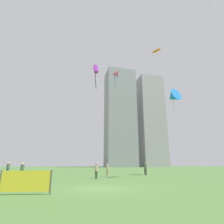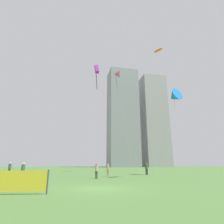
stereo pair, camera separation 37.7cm
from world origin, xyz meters
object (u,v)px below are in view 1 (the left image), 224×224
at_px(person_standing_2, 22,170).
at_px(event_banner, 26,181).
at_px(person_standing_4, 96,170).
at_px(kite_flying_7, 157,51).
at_px(person_standing_3, 107,169).
at_px(kite_flying_3, 173,97).
at_px(kite_flying_1, 115,74).
at_px(person_standing_1, 145,168).
at_px(kite_flying_2, 96,70).
at_px(distant_highrise_0, 120,117).
at_px(person_standing_5, 8,168).
at_px(distant_highrise_1, 148,122).

xyz_separation_m(person_standing_2, event_banner, (2.33, -11.75, -0.34)).
bearing_deg(person_standing_4, kite_flying_7, 34.39).
distance_m(person_standing_2, person_standing_3, 10.32).
relative_size(person_standing_4, kite_flying_3, 0.12).
xyz_separation_m(person_standing_3, kite_flying_1, (4.77, 12.79, 21.04)).
height_order(person_standing_1, kite_flying_2, kite_flying_2).
relative_size(person_standing_3, person_standing_4, 0.98).
bearing_deg(kite_flying_1, distant_highrise_0, 71.97).
xyz_separation_m(kite_flying_3, event_banner, (-19.01, -14.13, -11.72)).
xyz_separation_m(person_standing_2, kite_flying_1, (14.88, 14.82, 20.97)).
relative_size(person_standing_1, kite_flying_3, 0.14).
xyz_separation_m(person_standing_3, person_standing_5, (-13.19, 4.78, 0.14)).
relative_size(kite_flying_2, distant_highrise_0, 0.30).
relative_size(person_standing_2, kite_flying_7, 0.05).
bearing_deg(person_standing_3, kite_flying_7, -118.62).
xyz_separation_m(kite_flying_7, distant_highrise_0, (10.81, 70.82, -1.41)).
bearing_deg(event_banner, kite_flying_3, 36.62).
distance_m(person_standing_4, kite_flying_1, 27.50).
bearing_deg(person_standing_1, distant_highrise_0, 95.44).
bearing_deg(kite_flying_3, person_standing_5, 169.71).
bearing_deg(kite_flying_7, person_standing_3, -137.68).
height_order(person_standing_1, person_standing_5, person_standing_5).
bearing_deg(kite_flying_1, person_standing_4, -112.87).
height_order(kite_flying_2, event_banner, kite_flying_2).
bearing_deg(kite_flying_7, person_standing_2, -146.69).
relative_size(person_standing_1, distant_highrise_1, 0.03).
bearing_deg(person_standing_4, kite_flying_1, 56.84).
distance_m(person_standing_1, person_standing_2, 17.55).
distance_m(person_standing_1, distant_highrise_0, 92.73).
height_order(person_standing_4, distant_highrise_0, distant_highrise_0).
distance_m(distant_highrise_0, event_banner, 112.07).
relative_size(kite_flying_3, kite_flying_7, 0.41).
height_order(person_standing_1, person_standing_2, person_standing_1).
bearing_deg(distant_highrise_1, person_standing_5, -123.39).
relative_size(person_standing_3, person_standing_5, 0.87).
relative_size(kite_flying_3, event_banner, 5.11).
xyz_separation_m(person_standing_4, kite_flying_1, (6.89, 16.33, 21.02)).
bearing_deg(kite_flying_1, kite_flying_3, -62.58).
relative_size(person_standing_4, event_banner, 0.62).
height_order(kite_flying_3, distant_highrise_1, distant_highrise_1).
bearing_deg(kite_flying_2, person_standing_5, 179.74).
relative_size(kite_flying_1, kite_flying_2, 1.20).
height_order(person_standing_2, event_banner, person_standing_2).
bearing_deg(distant_highrise_0, person_standing_5, -115.79).
xyz_separation_m(kite_flying_2, distant_highrise_0, (30.20, 82.71, 13.61)).
xyz_separation_m(person_standing_5, kite_flying_7, (31.44, 11.84, 31.95)).
relative_size(person_standing_1, distant_highrise_0, 0.03).
xyz_separation_m(person_standing_1, distant_highrise_0, (22.30, 84.67, 30.54)).
distance_m(kite_flying_2, distant_highrise_1, 105.37).
relative_size(distant_highrise_0, distant_highrise_1, 1.01).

